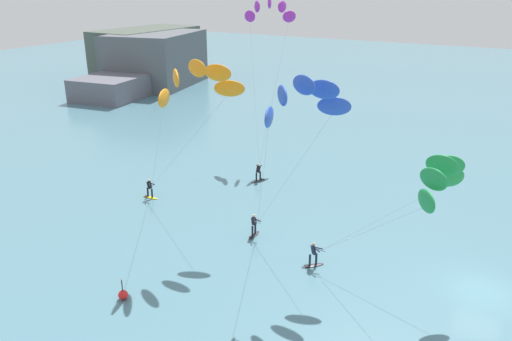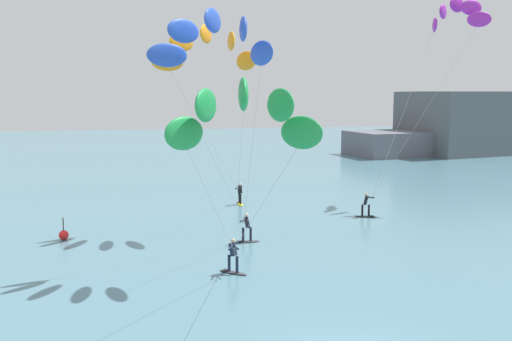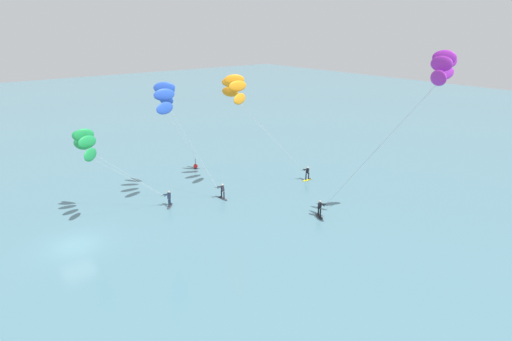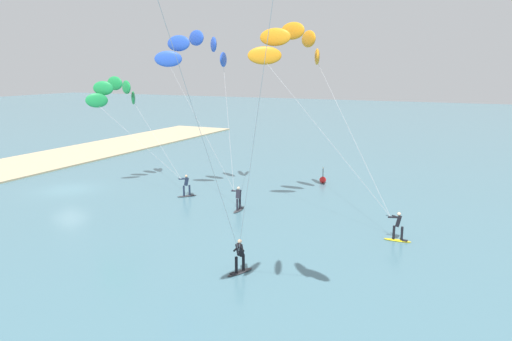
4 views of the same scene
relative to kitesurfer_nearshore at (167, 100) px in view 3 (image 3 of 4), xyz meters
name	(u,v)px [view 3 (image 3 of 4)]	position (x,y,z in m)	size (l,w,h in m)	color
ground_plane	(75,245)	(2.86, -10.61, -10.49)	(240.00, 240.00, 0.00)	slate
kitesurfer_nearshore	(167,100)	(0.00, 0.00, 0.00)	(6.20, 6.83, 12.18)	#333338
kitesurfer_mid_water	(436,75)	(19.43, 12.35, 3.18)	(10.54, 6.42, 15.45)	#333338
kitesurfer_far_out	(89,145)	(-0.12, -7.58, -3.11)	(5.20, 8.63, 8.88)	#333338
kitesurfer_downwind	(237,91)	(0.63, 7.68, 0.18)	(6.84, 10.53, 12.39)	yellow
marker_buoy	(196,166)	(-7.90, 7.12, -10.19)	(0.56, 0.56, 1.38)	red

